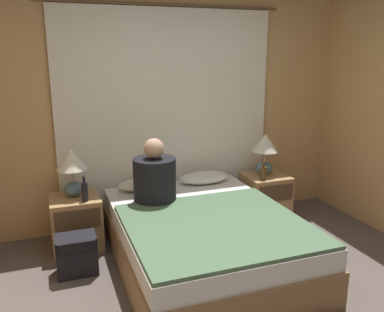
{
  "coord_description": "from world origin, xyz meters",
  "views": [
    {
      "loc": [
        -1.22,
        -2.14,
        1.85
      ],
      "look_at": [
        0.0,
        1.21,
        0.93
      ],
      "focal_mm": 38.0,
      "sensor_mm": 36.0,
      "label": 1
    }
  ],
  "objects_px": {
    "pillow_right": "(204,177)",
    "beer_bottle_on_left_stand": "(85,191)",
    "person_left_in_bed": "(155,178)",
    "backpack_on_floor": "(76,252)",
    "lamp_right": "(265,148)",
    "nightstand_right": "(265,197)",
    "beer_bottle_on_right_stand": "(263,173)",
    "nightstand_left": "(76,222)",
    "pillow_left": "(145,184)",
    "bed": "(203,239)",
    "lamp_left": "(72,165)"
  },
  "relations": [
    {
      "from": "nightstand_left",
      "to": "lamp_right",
      "type": "height_order",
      "value": "lamp_right"
    },
    {
      "from": "nightstand_left",
      "to": "backpack_on_floor",
      "type": "relative_size",
      "value": 1.49
    },
    {
      "from": "lamp_right",
      "to": "backpack_on_floor",
      "type": "distance_m",
      "value": 2.26
    },
    {
      "from": "nightstand_left",
      "to": "lamp_right",
      "type": "bearing_deg",
      "value": 1.21
    },
    {
      "from": "nightstand_left",
      "to": "pillow_left",
      "type": "relative_size",
      "value": 0.94
    },
    {
      "from": "lamp_right",
      "to": "beer_bottle_on_left_stand",
      "type": "relative_size",
      "value": 1.96
    },
    {
      "from": "nightstand_left",
      "to": "lamp_left",
      "type": "relative_size",
      "value": 1.11
    },
    {
      "from": "beer_bottle_on_right_stand",
      "to": "backpack_on_floor",
      "type": "xyz_separation_m",
      "value": [
        -1.99,
        -0.36,
        -0.4
      ]
    },
    {
      "from": "bed",
      "to": "pillow_right",
      "type": "xyz_separation_m",
      "value": [
        0.33,
        0.81,
        0.3
      ]
    },
    {
      "from": "bed",
      "to": "lamp_right",
      "type": "xyz_separation_m",
      "value": [
        1.03,
        0.76,
        0.58
      ]
    },
    {
      "from": "nightstand_left",
      "to": "beer_bottle_on_right_stand",
      "type": "xyz_separation_m",
      "value": [
        1.95,
        -0.13,
        0.33
      ]
    },
    {
      "from": "nightstand_right",
      "to": "beer_bottle_on_right_stand",
      "type": "bearing_deg",
      "value": -130.47
    },
    {
      "from": "lamp_right",
      "to": "beer_bottle_on_right_stand",
      "type": "distance_m",
      "value": 0.31
    },
    {
      "from": "nightstand_right",
      "to": "person_left_in_bed",
      "type": "height_order",
      "value": "person_left_in_bed"
    },
    {
      "from": "lamp_right",
      "to": "beer_bottle_on_left_stand",
      "type": "bearing_deg",
      "value": -174.96
    },
    {
      "from": "bed",
      "to": "beer_bottle_on_left_stand",
      "type": "height_order",
      "value": "beer_bottle_on_left_stand"
    },
    {
      "from": "backpack_on_floor",
      "to": "pillow_left",
      "type": "bearing_deg",
      "value": 37.94
    },
    {
      "from": "pillow_left",
      "to": "backpack_on_floor",
      "type": "xyz_separation_m",
      "value": [
        -0.75,
        -0.58,
        -0.34
      ]
    },
    {
      "from": "nightstand_left",
      "to": "nightstand_right",
      "type": "relative_size",
      "value": 1.0
    },
    {
      "from": "lamp_left",
      "to": "beer_bottle_on_left_stand",
      "type": "bearing_deg",
      "value": -63.79
    },
    {
      "from": "pillow_right",
      "to": "person_left_in_bed",
      "type": "relative_size",
      "value": 0.9
    },
    {
      "from": "beer_bottle_on_right_stand",
      "to": "pillow_left",
      "type": "bearing_deg",
      "value": 169.83
    },
    {
      "from": "nightstand_left",
      "to": "beer_bottle_on_left_stand",
      "type": "distance_m",
      "value": 0.38
    },
    {
      "from": "nightstand_left",
      "to": "person_left_in_bed",
      "type": "distance_m",
      "value": 0.89
    },
    {
      "from": "nightstand_right",
      "to": "person_left_in_bed",
      "type": "bearing_deg",
      "value": -168.29
    },
    {
      "from": "lamp_left",
      "to": "pillow_right",
      "type": "height_order",
      "value": "lamp_left"
    },
    {
      "from": "bed",
      "to": "lamp_left",
      "type": "bearing_deg",
      "value": 143.62
    },
    {
      "from": "lamp_left",
      "to": "pillow_right",
      "type": "bearing_deg",
      "value": 2.07
    },
    {
      "from": "nightstand_left",
      "to": "pillow_right",
      "type": "height_order",
      "value": "pillow_right"
    },
    {
      "from": "lamp_right",
      "to": "person_left_in_bed",
      "type": "bearing_deg",
      "value": -166.52
    },
    {
      "from": "nightstand_right",
      "to": "lamp_right",
      "type": "xyz_separation_m",
      "value": [
        0.0,
        0.04,
        0.56
      ]
    },
    {
      "from": "nightstand_left",
      "to": "backpack_on_floor",
      "type": "bearing_deg",
      "value": -95.19
    },
    {
      "from": "lamp_left",
      "to": "backpack_on_floor",
      "type": "bearing_deg",
      "value": -94.77
    },
    {
      "from": "pillow_right",
      "to": "nightstand_left",
      "type": "bearing_deg",
      "value": -176.09
    },
    {
      "from": "nightstand_left",
      "to": "pillow_right",
      "type": "bearing_deg",
      "value": 3.91
    },
    {
      "from": "pillow_right",
      "to": "backpack_on_floor",
      "type": "xyz_separation_m",
      "value": [
        -1.4,
        -0.58,
        -0.34
      ]
    },
    {
      "from": "pillow_right",
      "to": "beer_bottle_on_right_stand",
      "type": "height_order",
      "value": "beer_bottle_on_right_stand"
    },
    {
      "from": "bed",
      "to": "pillow_right",
      "type": "relative_size",
      "value": 3.61
    },
    {
      "from": "bed",
      "to": "lamp_right",
      "type": "distance_m",
      "value": 1.4
    },
    {
      "from": "person_left_in_bed",
      "to": "backpack_on_floor",
      "type": "relative_size",
      "value": 1.77
    },
    {
      "from": "pillow_right",
      "to": "beer_bottle_on_left_stand",
      "type": "height_order",
      "value": "beer_bottle_on_left_stand"
    },
    {
      "from": "lamp_right",
      "to": "beer_bottle_on_left_stand",
      "type": "xyz_separation_m",
      "value": [
        -1.97,
        -0.17,
        -0.21
      ]
    },
    {
      "from": "person_left_in_bed",
      "to": "bed",
      "type": "bearing_deg",
      "value": -53.79
    },
    {
      "from": "bed",
      "to": "person_left_in_bed",
      "type": "relative_size",
      "value": 3.25
    },
    {
      "from": "pillow_left",
      "to": "backpack_on_floor",
      "type": "bearing_deg",
      "value": -142.06
    },
    {
      "from": "lamp_left",
      "to": "nightstand_right",
      "type": "bearing_deg",
      "value": -1.21
    },
    {
      "from": "lamp_right",
      "to": "person_left_in_bed",
      "type": "xyz_separation_m",
      "value": [
        -1.35,
        -0.32,
        -0.1
      ]
    },
    {
      "from": "bed",
      "to": "lamp_right",
      "type": "height_order",
      "value": "lamp_right"
    },
    {
      "from": "nightstand_left",
      "to": "person_left_in_bed",
      "type": "height_order",
      "value": "person_left_in_bed"
    },
    {
      "from": "lamp_left",
      "to": "backpack_on_floor",
      "type": "height_order",
      "value": "lamp_left"
    }
  ]
}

